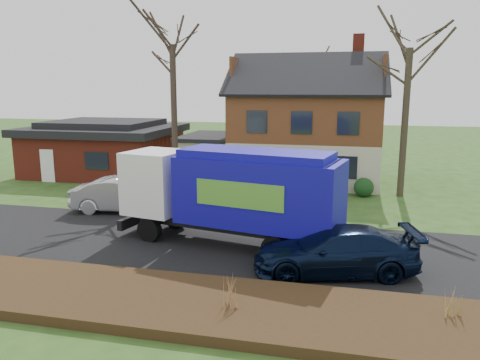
# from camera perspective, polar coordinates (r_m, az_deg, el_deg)

# --- Properties ---
(ground) EXTENTS (120.00, 120.00, 0.00)m
(ground) POSITION_cam_1_polar(r_m,az_deg,el_deg) (18.29, -2.35, -7.94)
(ground) COLOR #284517
(ground) RESTS_ON ground
(road) EXTENTS (80.00, 7.00, 0.02)m
(road) POSITION_cam_1_polar(r_m,az_deg,el_deg) (18.29, -2.35, -7.91)
(road) COLOR black
(road) RESTS_ON ground
(mulch_verge) EXTENTS (80.00, 3.50, 0.30)m
(mulch_verge) POSITION_cam_1_polar(r_m,az_deg,el_deg) (13.59, -8.47, -14.51)
(mulch_verge) COLOR black
(mulch_verge) RESTS_ON ground
(main_house) EXTENTS (12.95, 8.95, 9.26)m
(main_house) POSITION_cam_1_polar(r_m,az_deg,el_deg) (30.77, 7.24, 7.54)
(main_house) COLOR beige
(main_house) RESTS_ON ground
(ranch_house) EXTENTS (9.80, 8.20, 3.70)m
(ranch_house) POSITION_cam_1_polar(r_m,az_deg,el_deg) (34.23, -16.15, 3.84)
(ranch_house) COLOR maroon
(ranch_house) RESTS_ON ground
(garbage_truck) EXTENTS (9.04, 4.03, 3.75)m
(garbage_truck) POSITION_cam_1_polar(r_m,az_deg,el_deg) (17.71, -0.87, -1.30)
(garbage_truck) COLOR black
(garbage_truck) RESTS_ON ground
(silver_sedan) EXTENTS (5.25, 2.51, 1.66)m
(silver_sedan) POSITION_cam_1_polar(r_m,az_deg,el_deg) (23.50, -13.86, -1.78)
(silver_sedan) COLOR #B2B3BA
(silver_sedan) RESTS_ON ground
(navy_wagon) EXTENTS (5.69, 3.33, 1.55)m
(navy_wagon) POSITION_cam_1_polar(r_m,az_deg,el_deg) (15.75, 11.53, -8.44)
(navy_wagon) COLOR black
(navy_wagon) RESTS_ON ground
(tree_front_west) EXTENTS (3.88, 3.88, 11.54)m
(tree_front_west) POSITION_cam_1_polar(r_m,az_deg,el_deg) (27.20, -8.34, 18.59)
(tree_front_west) COLOR #382A22
(tree_front_west) RESTS_ON ground
(tree_front_east) EXTENTS (4.13, 4.13, 11.47)m
(tree_front_east) POSITION_cam_1_polar(r_m,az_deg,el_deg) (27.20, 20.22, 17.64)
(tree_front_east) COLOR #3B3223
(tree_front_east) RESTS_ON ground
(tree_back) EXTENTS (3.21, 3.21, 10.17)m
(tree_back) POSITION_cam_1_polar(r_m,az_deg,el_deg) (38.67, 8.84, 14.87)
(tree_back) COLOR #3C3224
(tree_back) RESTS_ON ground
(grass_clump_mid) EXTENTS (0.34, 0.28, 0.95)m
(grass_clump_mid) POSITION_cam_1_polar(r_m,az_deg,el_deg) (12.66, -1.09, -13.28)
(grass_clump_mid) COLOR #9E7145
(grass_clump_mid) RESTS_ON mulch_verge
(grass_clump_east) EXTENTS (0.32, 0.26, 0.79)m
(grass_clump_east) POSITION_cam_1_polar(r_m,az_deg,el_deg) (13.36, 24.52, -13.36)
(grass_clump_east) COLOR #9E8845
(grass_clump_east) RESTS_ON mulch_verge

